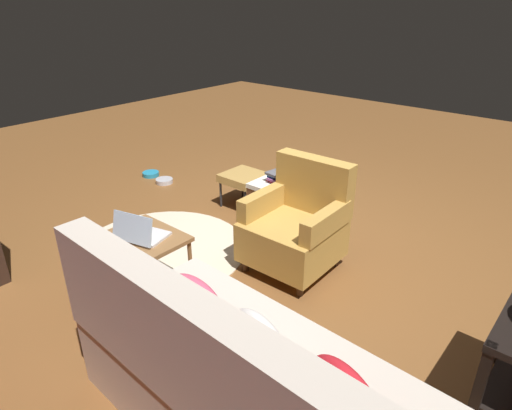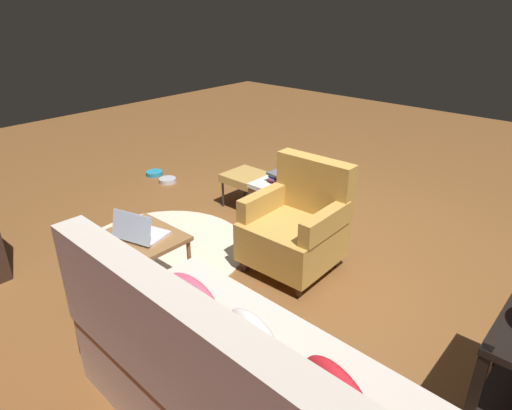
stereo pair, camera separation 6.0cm
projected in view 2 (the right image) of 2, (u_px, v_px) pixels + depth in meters
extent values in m
plane|color=brown|center=(288.00, 243.00, 3.99)|extent=(12.00, 12.00, 0.00)
cube|color=beige|center=(253.00, 399.00, 2.17)|extent=(1.93, 0.90, 0.44)
cube|color=beige|center=(191.00, 360.00, 1.73)|extent=(1.90, 0.22, 0.56)
ellipsoid|color=red|center=(336.00, 397.00, 1.74)|extent=(0.42, 0.26, 0.28)
ellipsoid|color=white|center=(253.00, 342.00, 2.02)|extent=(0.42, 0.23, 0.28)
ellipsoid|color=#DB4C6B|center=(190.00, 300.00, 2.30)|extent=(0.40, 0.14, 0.28)
cube|color=#B78C3F|center=(292.00, 240.00, 3.51)|extent=(0.67, 0.67, 0.32)
cube|color=#B78C3F|center=(315.00, 185.00, 3.54)|extent=(0.66, 0.15, 0.45)
cube|color=#B78C3F|center=(264.00, 201.00, 3.57)|extent=(0.11, 0.56, 0.18)
cube|color=#B78C3F|center=(326.00, 223.00, 3.23)|extent=(0.11, 0.56, 0.18)
cylinder|color=#3F2819|center=(245.00, 265.00, 3.57)|extent=(0.05, 0.05, 0.10)
cylinder|color=#3F2819|center=(299.00, 290.00, 3.26)|extent=(0.05, 0.05, 0.10)
cylinder|color=#3F2819|center=(285.00, 240.00, 3.93)|extent=(0.05, 0.05, 0.10)
cylinder|color=#3F2819|center=(336.00, 261.00, 3.62)|extent=(0.05, 0.05, 0.10)
cube|color=black|center=(508.00, 330.00, 2.54)|extent=(0.05, 0.05, 0.55)
cube|color=black|center=(475.00, 391.00, 2.14)|extent=(0.05, 0.05, 0.55)
cube|color=olive|center=(144.00, 237.00, 3.14)|extent=(0.56, 0.44, 0.03)
cylinder|color=olive|center=(190.00, 267.00, 3.22)|extent=(0.03, 0.03, 0.45)
cylinder|color=olive|center=(149.00, 244.00, 3.52)|extent=(0.03, 0.03, 0.45)
cylinder|color=olive|center=(147.00, 291.00, 2.96)|extent=(0.03, 0.03, 0.45)
cylinder|color=olive|center=(106.00, 264.00, 3.26)|extent=(0.03, 0.03, 0.45)
cube|color=silver|center=(144.00, 234.00, 3.13)|extent=(0.37, 0.29, 0.02)
cube|color=silver|center=(131.00, 227.00, 2.99)|extent=(0.33, 0.14, 0.20)
cube|color=brown|center=(281.00, 208.00, 4.12)|extent=(0.44, 0.44, 0.44)
cube|color=silver|center=(282.00, 185.00, 4.02)|extent=(0.45, 0.45, 0.04)
cube|color=red|center=(282.00, 181.00, 4.02)|extent=(0.23, 0.15, 0.03)
cube|color=#994C8C|center=(282.00, 179.00, 3.98)|extent=(0.20, 0.19, 0.02)
cube|color=#2D72B2|center=(282.00, 176.00, 3.99)|extent=(0.20, 0.15, 0.02)
cube|color=#595960|center=(281.00, 174.00, 3.97)|extent=(0.24, 0.19, 0.02)
cylinder|color=#D8D866|center=(286.00, 167.00, 3.98)|extent=(0.08, 0.08, 0.10)
cube|color=#AD8442|center=(246.00, 177.00, 4.56)|extent=(0.40, 0.40, 0.08)
cylinder|color=#262628|center=(269.00, 193.00, 4.65)|extent=(0.02, 0.02, 0.28)
cylinder|color=#262628|center=(245.00, 185.00, 4.86)|extent=(0.02, 0.02, 0.28)
cylinder|color=#262628|center=(247.00, 203.00, 4.42)|extent=(0.02, 0.02, 0.28)
cylinder|color=#262628|center=(223.00, 194.00, 4.63)|extent=(0.02, 0.02, 0.28)
cylinder|color=beige|center=(161.00, 248.00, 3.89)|extent=(1.49, 1.49, 0.01)
cylinder|color=silver|center=(168.00, 180.00, 5.28)|extent=(0.20, 0.20, 0.05)
cylinder|color=teal|center=(154.00, 173.00, 5.49)|extent=(0.20, 0.20, 0.05)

